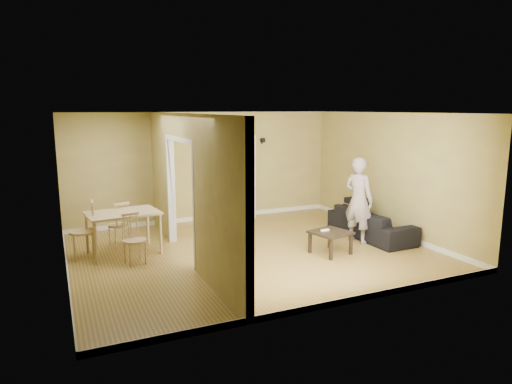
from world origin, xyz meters
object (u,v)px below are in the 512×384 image
at_px(person, 359,193).
at_px(bookshelf, 236,177).
at_px(dining_table, 123,216).
at_px(chair_near, 134,239).
at_px(chair_left, 83,230).
at_px(coffee_table, 331,235).
at_px(chair_far, 119,224).
at_px(sofa, 371,219).

xyz_separation_m(person, bookshelf, (-1.49, 2.93, -0.00)).
distance_m(bookshelf, dining_table, 3.46).
bearing_deg(chair_near, chair_left, 129.84).
xyz_separation_m(person, coffee_table, (-0.92, -0.42, -0.66)).
xyz_separation_m(coffee_table, chair_far, (-3.53, 2.12, 0.09)).
height_order(coffee_table, chair_left, chair_left).
bearing_deg(chair_far, sofa, 145.11).
distance_m(coffee_table, chair_near, 3.56).
bearing_deg(bookshelf, chair_near, -139.93).
bearing_deg(person, chair_left, 57.68).
distance_m(dining_table, chair_left, 0.73).
relative_size(sofa, chair_far, 2.29).
height_order(bookshelf, chair_left, bookshelf).
distance_m(person, chair_far, 4.80).
bearing_deg(bookshelf, person, -63.09).
xyz_separation_m(sofa, person, (-0.47, -0.17, 0.63)).
bearing_deg(bookshelf, coffee_table, -80.48).
distance_m(sofa, chair_near, 4.84).
height_order(dining_table, chair_near, chair_near).
distance_m(person, bookshelf, 3.28).
bearing_deg(chair_near, sofa, -14.11).
distance_m(sofa, dining_table, 5.03).
relative_size(bookshelf, coffee_table, 3.18).
height_order(sofa, bookshelf, bookshelf).
bearing_deg(chair_near, bookshelf, 30.05).
xyz_separation_m(person, dining_table, (-4.44, 1.16, -0.30)).
relative_size(sofa, bookshelf, 1.02).
xyz_separation_m(chair_near, chair_far, (-0.11, 1.18, 0.01)).
bearing_deg(person, coffee_table, 95.27).
relative_size(person, chair_left, 1.95).
relative_size(chair_left, chair_far, 1.16).
distance_m(chair_left, chair_far, 0.86).
height_order(bookshelf, chair_near, bookshelf).
bearing_deg(chair_far, chair_near, 77.40).
bearing_deg(chair_near, coffee_table, -25.34).
bearing_deg(coffee_table, chair_far, 149.02).
bearing_deg(sofa, person, 108.95).
distance_m(dining_table, chair_far, 0.60).
bearing_deg(chair_left, chair_near, 51.44).
bearing_deg(chair_left, sofa, 81.34).
xyz_separation_m(coffee_table, chair_left, (-4.22, 1.61, 0.16)).
distance_m(chair_near, chair_far, 1.19).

